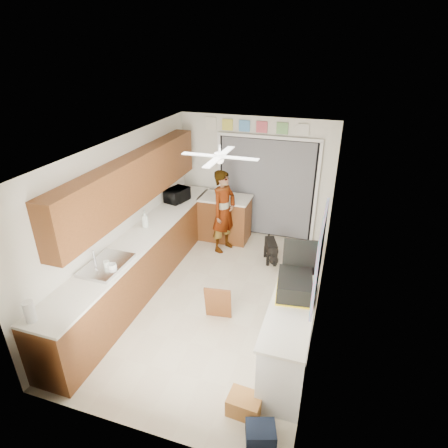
% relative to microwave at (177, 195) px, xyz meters
% --- Properties ---
extents(floor, '(5.00, 5.00, 0.00)m').
position_rel_microwave_xyz_m(floor, '(1.33, -1.51, -1.07)').
color(floor, beige).
rests_on(floor, ground).
extents(ceiling, '(5.00, 5.00, 0.00)m').
position_rel_microwave_xyz_m(ceiling, '(1.33, -1.51, 1.43)').
color(ceiling, white).
rests_on(ceiling, ground).
extents(wall_back, '(3.20, 0.00, 3.20)m').
position_rel_microwave_xyz_m(wall_back, '(1.33, 0.99, 0.18)').
color(wall_back, silver).
rests_on(wall_back, ground).
extents(wall_front, '(3.20, 0.00, 3.20)m').
position_rel_microwave_xyz_m(wall_front, '(1.33, -4.01, 0.18)').
color(wall_front, silver).
rests_on(wall_front, ground).
extents(wall_left, '(0.00, 5.00, 5.00)m').
position_rel_microwave_xyz_m(wall_left, '(-0.27, -1.51, 0.18)').
color(wall_left, silver).
rests_on(wall_left, ground).
extents(wall_right, '(0.00, 5.00, 5.00)m').
position_rel_microwave_xyz_m(wall_right, '(2.93, -1.51, 0.18)').
color(wall_right, silver).
rests_on(wall_right, ground).
extents(left_base_cabinets, '(0.60, 4.80, 0.90)m').
position_rel_microwave_xyz_m(left_base_cabinets, '(0.03, -1.51, -0.62)').
color(left_base_cabinets, brown).
rests_on(left_base_cabinets, floor).
extents(left_countertop, '(0.62, 4.80, 0.04)m').
position_rel_microwave_xyz_m(left_countertop, '(0.04, -1.51, -0.15)').
color(left_countertop, white).
rests_on(left_countertop, left_base_cabinets).
extents(upper_cabinets, '(0.32, 4.00, 0.80)m').
position_rel_microwave_xyz_m(upper_cabinets, '(-0.11, -1.31, 0.73)').
color(upper_cabinets, brown).
rests_on(upper_cabinets, wall_left).
extents(sink_basin, '(0.50, 0.76, 0.06)m').
position_rel_microwave_xyz_m(sink_basin, '(0.04, -2.51, -0.12)').
color(sink_basin, silver).
rests_on(sink_basin, left_countertop).
extents(faucet, '(0.03, 0.03, 0.22)m').
position_rel_microwave_xyz_m(faucet, '(-0.15, -2.51, -0.02)').
color(faucet, silver).
rests_on(faucet, left_countertop).
extents(peninsula_base, '(1.00, 0.60, 0.90)m').
position_rel_microwave_xyz_m(peninsula_base, '(0.83, 0.49, -0.62)').
color(peninsula_base, brown).
rests_on(peninsula_base, floor).
extents(peninsula_top, '(1.04, 0.64, 0.04)m').
position_rel_microwave_xyz_m(peninsula_top, '(0.83, 0.49, -0.15)').
color(peninsula_top, white).
rests_on(peninsula_top, peninsula_base).
extents(back_opening_recess, '(2.00, 0.06, 2.10)m').
position_rel_microwave_xyz_m(back_opening_recess, '(1.58, 0.96, -0.02)').
color(back_opening_recess, black).
rests_on(back_opening_recess, wall_back).
extents(curtain_panel, '(1.90, 0.03, 2.05)m').
position_rel_microwave_xyz_m(curtain_panel, '(1.58, 0.92, -0.02)').
color(curtain_panel, slate).
rests_on(curtain_panel, wall_back).
extents(door_trim_left, '(0.06, 0.04, 2.10)m').
position_rel_microwave_xyz_m(door_trim_left, '(0.56, 0.93, -0.02)').
color(door_trim_left, white).
rests_on(door_trim_left, wall_back).
extents(door_trim_right, '(0.06, 0.04, 2.10)m').
position_rel_microwave_xyz_m(door_trim_right, '(2.60, 0.93, -0.02)').
color(door_trim_right, white).
rests_on(door_trim_right, wall_back).
extents(door_trim_head, '(2.10, 0.04, 0.06)m').
position_rel_microwave_xyz_m(door_trim_head, '(1.58, 0.93, 1.05)').
color(door_trim_head, white).
rests_on(door_trim_head, wall_back).
extents(header_frame_0, '(0.22, 0.02, 0.22)m').
position_rel_microwave_xyz_m(header_frame_0, '(0.73, 0.96, 1.23)').
color(header_frame_0, '#D4CC46').
rests_on(header_frame_0, wall_back).
extents(header_frame_1, '(0.22, 0.02, 0.22)m').
position_rel_microwave_xyz_m(header_frame_1, '(1.08, 0.96, 1.23)').
color(header_frame_1, '#5092D5').
rests_on(header_frame_1, wall_back).
extents(header_frame_2, '(0.22, 0.02, 0.22)m').
position_rel_microwave_xyz_m(header_frame_2, '(1.43, 0.96, 1.23)').
color(header_frame_2, '#C54A59').
rests_on(header_frame_2, wall_back).
extents(header_frame_3, '(0.22, 0.02, 0.22)m').
position_rel_microwave_xyz_m(header_frame_3, '(1.83, 0.96, 1.23)').
color(header_frame_3, '#6BA35D').
rests_on(header_frame_3, wall_back).
extents(header_frame_4, '(0.22, 0.02, 0.22)m').
position_rel_microwave_xyz_m(header_frame_4, '(2.23, 0.96, 1.23)').
color(header_frame_4, silver).
rests_on(header_frame_4, wall_back).
extents(route66_sign, '(0.22, 0.02, 0.26)m').
position_rel_microwave_xyz_m(route66_sign, '(0.38, 0.96, 1.23)').
color(route66_sign, silver).
rests_on(route66_sign, wall_back).
extents(right_counter_base, '(0.50, 1.40, 0.90)m').
position_rel_microwave_xyz_m(right_counter_base, '(2.68, -2.71, -0.62)').
color(right_counter_base, white).
rests_on(right_counter_base, floor).
extents(right_counter_top, '(0.54, 1.44, 0.04)m').
position_rel_microwave_xyz_m(right_counter_top, '(2.67, -2.71, -0.15)').
color(right_counter_top, white).
rests_on(right_counter_top, right_counter_base).
extents(abstract_painting, '(0.03, 1.15, 0.95)m').
position_rel_microwave_xyz_m(abstract_painting, '(2.91, -2.51, 0.58)').
color(abstract_painting, '#EE57B0').
rests_on(abstract_painting, wall_right).
extents(ceiling_fan, '(1.14, 1.14, 0.24)m').
position_rel_microwave_xyz_m(ceiling_fan, '(1.33, -1.31, 1.25)').
color(ceiling_fan, white).
rests_on(ceiling_fan, ceiling).
extents(microwave, '(0.43, 0.54, 0.26)m').
position_rel_microwave_xyz_m(microwave, '(0.00, 0.00, 0.00)').
color(microwave, black).
rests_on(microwave, left_countertop).
extents(soap_bottle, '(0.15, 0.15, 0.30)m').
position_rel_microwave_xyz_m(soap_bottle, '(-0.04, -1.22, 0.02)').
color(soap_bottle, silver).
rests_on(soap_bottle, left_countertop).
extents(cup, '(0.15, 0.15, 0.10)m').
position_rel_microwave_xyz_m(cup, '(0.18, -2.56, -0.08)').
color(cup, white).
rests_on(cup, left_countertop).
extents(jar_b, '(0.10, 0.10, 0.13)m').
position_rel_microwave_xyz_m(jar_b, '(0.09, -2.56, -0.07)').
color(jar_b, silver).
rests_on(jar_b, left_countertop).
extents(paper_towel_roll, '(0.14, 0.14, 0.26)m').
position_rel_microwave_xyz_m(paper_towel_roll, '(-0.11, -3.76, -0.00)').
color(paper_towel_roll, white).
rests_on(paper_towel_roll, left_countertop).
extents(suitcase, '(0.49, 0.61, 0.24)m').
position_rel_microwave_xyz_m(suitcase, '(2.65, -2.32, -0.01)').
color(suitcase, black).
rests_on(suitcase, right_counter_top).
extents(suitcase_rim, '(0.51, 0.63, 0.02)m').
position_rel_microwave_xyz_m(suitcase_rim, '(2.65, -2.32, -0.12)').
color(suitcase_rim, yellow).
rests_on(suitcase_rim, suitcase).
extents(suitcase_lid, '(0.42, 0.08, 0.50)m').
position_rel_microwave_xyz_m(suitcase_lid, '(2.65, -2.03, 0.24)').
color(suitcase_lid, black).
rests_on(suitcase_lid, suitcase).
extents(cardboard_box, '(0.39, 0.30, 0.23)m').
position_rel_microwave_xyz_m(cardboard_box, '(2.33, -3.43, -0.95)').
color(cardboard_box, '#B07337').
rests_on(cardboard_box, floor).
extents(navy_crate, '(0.38, 0.34, 0.19)m').
position_rel_microwave_xyz_m(navy_crate, '(2.58, -3.71, -0.98)').
color(navy_crate, '#131C31').
rests_on(navy_crate, floor).
extents(cabinet_door_panel, '(0.41, 0.21, 0.59)m').
position_rel_microwave_xyz_m(cabinet_door_panel, '(1.54, -2.03, -0.77)').
color(cabinet_door_panel, brown).
rests_on(cabinet_door_panel, floor).
extents(man, '(0.58, 0.70, 1.65)m').
position_rel_microwave_xyz_m(man, '(0.95, 0.04, -0.24)').
color(man, white).
rests_on(man, floor).
extents(dog, '(0.47, 0.67, 0.48)m').
position_rel_microwave_xyz_m(dog, '(1.95, -0.13, -0.83)').
color(dog, black).
rests_on(dog, floor).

